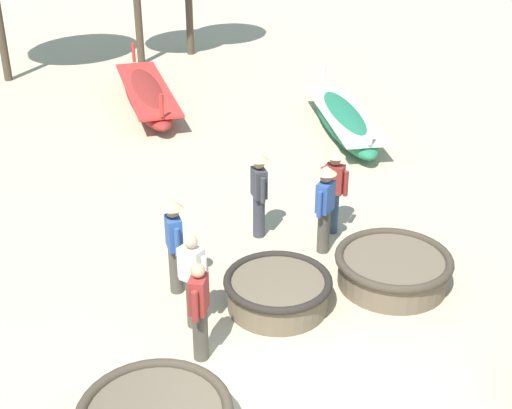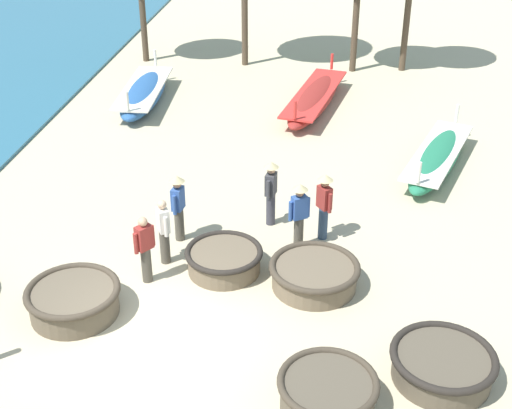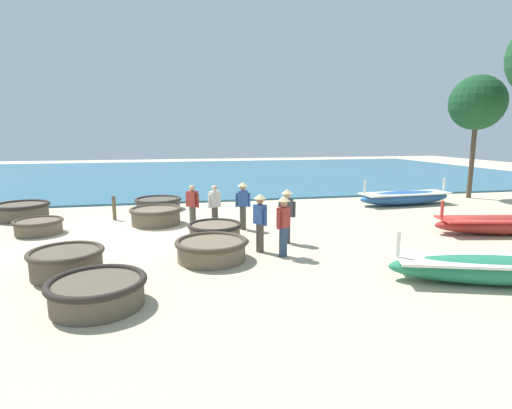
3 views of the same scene
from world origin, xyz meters
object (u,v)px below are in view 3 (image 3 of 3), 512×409
fisherman_crouching (243,202)px  tree_rightmost (477,103)px  fisherman_with_hat (260,219)px  coracle_front_right (215,231)px  coracle_upturned (67,261)px  mooring_post_inland (114,208)px  coracle_tilted (22,210)px  fisherman_standing_right (283,222)px  fisherman_hauling (192,206)px  coracle_nearest (156,215)px  coracle_far_right (212,249)px  coracle_front_left (158,203)px  long_boat_red_hull (405,197)px  coracle_weathered (39,226)px  fisherman_standing_left (215,206)px  long_boat_blue_hull (496,269)px  coracle_beside_post (97,291)px  fisherman_by_coracle (287,212)px

fisherman_crouching → tree_rightmost: tree_rightmost is taller
fisherman_with_hat → tree_rightmost: tree_rightmost is taller
coracle_front_right → fisherman_crouching: bearing=137.9°
coracle_upturned → fisherman_crouching: 6.15m
mooring_post_inland → coracle_upturned: bearing=-2.6°
coracle_tilted → coracle_upturned: 7.87m
fisherman_standing_right → fisherman_hauling: fisherman_standing_right is taller
coracle_nearest → coracle_upturned: coracle_upturned is taller
coracle_nearest → mooring_post_inland: (-1.12, -1.60, 0.13)m
coracle_far_right → coracle_nearest: (-4.69, -1.57, 0.03)m
coracle_upturned → coracle_far_right: bearing=97.4°
coracle_far_right → coracle_front_right: size_ratio=1.13×
fisherman_crouching → coracle_front_left: bearing=-146.0°
mooring_post_inland → fisherman_with_hat: bearing=40.7°
coracle_far_right → long_boat_red_hull: long_boat_red_hull is taller
coracle_upturned → mooring_post_inland: 6.26m
coracle_far_right → mooring_post_inland: mooring_post_inland is taller
fisherman_crouching → fisherman_hauling: (-0.31, -1.72, -0.12)m
coracle_front_right → fisherman_with_hat: bearing=36.0°
coracle_front_left → fisherman_with_hat: size_ratio=1.21×
coracle_weathered → tree_rightmost: 20.42m
fisherman_standing_left → fisherman_hauling: bearing=-105.8°
fisherman_hauling → long_boat_blue_hull: bearing=43.9°
coracle_tilted → long_boat_blue_hull: bearing=52.7°
coracle_far_right → coracle_upturned: coracle_upturned is taller
mooring_post_inland → coracle_far_right: bearing=28.7°
fisherman_standing_right → coracle_front_left: bearing=-155.6°
coracle_nearest → fisherman_crouching: size_ratio=1.14×
long_boat_blue_hull → fisherman_hauling: fisherman_hauling is taller
coracle_beside_post → long_boat_blue_hull: long_boat_blue_hull is taller
fisherman_with_hat → mooring_post_inland: bearing=-139.3°
fisherman_standing_left → tree_rightmost: 14.94m
coracle_front_left → coracle_beside_post: coracle_beside_post is taller
coracle_tilted → fisherman_standing_left: size_ratio=1.29×
fisherman_crouching → tree_rightmost: size_ratio=0.27×
coracle_upturned → fisherman_standing_right: (-0.38, 5.41, 0.61)m
coracle_nearest → fisherman_with_hat: bearing=35.3°
long_boat_red_hull → mooring_post_inland: (0.63, -12.94, 0.12)m
coracle_upturned → long_boat_blue_hull: 9.84m
fisherman_standing_right → fisherman_hauling: (-3.61, -2.23, -0.12)m
coracle_front_left → coracle_beside_post: (10.10, -0.89, 0.03)m
long_boat_blue_hull → mooring_post_inland: bearing=-133.8°
coracle_front_right → coracle_weathered: bearing=-110.0°
coracle_far_right → fisherman_hauling: bearing=-175.4°
long_boat_blue_hull → fisherman_with_hat: (-3.48, -4.63, 0.63)m
coracle_weathered → coracle_front_left: (-3.63, 3.81, 0.02)m
coracle_tilted → fisherman_by_coracle: fisherman_by_coracle is taller
coracle_front_left → fisherman_standing_right: fisherman_standing_right is taller
long_boat_blue_hull → long_boat_red_hull: bearing=158.5°
fisherman_standing_left → tree_rightmost: size_ratio=0.25×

